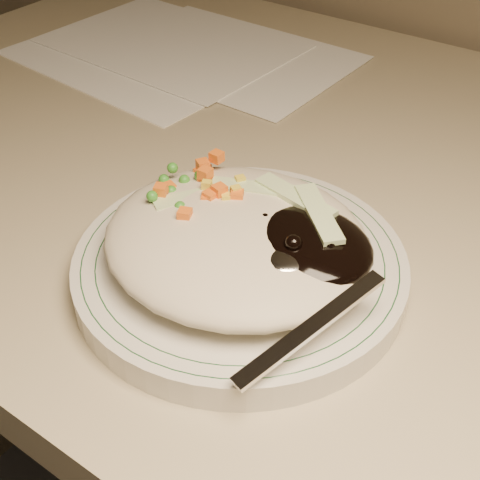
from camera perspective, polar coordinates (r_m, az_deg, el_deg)
The scene contains 5 objects.
desk at distance 0.72m, azimuth 14.96°, elevation -10.98°, with size 1.40×0.70×0.74m.
plate at distance 0.49m, azimuth 0.00°, elevation -2.38°, with size 0.24×0.24×0.02m, color silver.
plate_rim at distance 0.48m, azimuth 0.00°, elevation -1.48°, with size 0.23×0.23×0.00m.
meal at distance 0.47m, azimuth 0.37°, elevation 0.30°, with size 0.21×0.19×0.05m.
papers at distance 0.86m, azimuth -5.29°, elevation 15.71°, with size 0.39×0.29×0.00m.
Camera 1 is at (0.12, 0.91, 1.07)m, focal length 50.00 mm.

